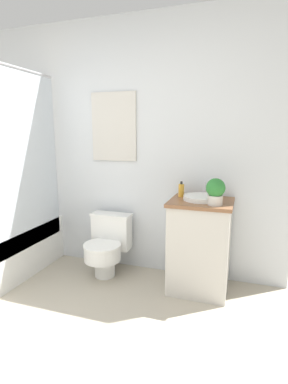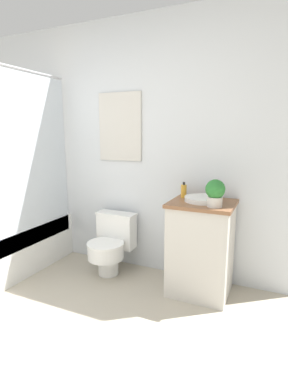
# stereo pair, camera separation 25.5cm
# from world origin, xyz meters

# --- Properties ---
(wall_back) EXTENTS (3.52, 0.07, 2.50)m
(wall_back) POSITION_xyz_m (0.00, 2.07, 1.25)
(wall_back) COLOR silver
(wall_back) RESTS_ON ground_plane
(shower_area) EXTENTS (0.65, 1.33, 1.98)m
(shower_area) POSITION_xyz_m (-0.92, 1.38, 0.29)
(shower_area) COLOR white
(shower_area) RESTS_ON ground_plane
(toilet) EXTENTS (0.41, 0.49, 0.60)m
(toilet) POSITION_xyz_m (0.06, 1.80, 0.31)
(toilet) COLOR white
(toilet) RESTS_ON ground_plane
(vanity) EXTENTS (0.54, 0.49, 0.83)m
(vanity) POSITION_xyz_m (0.99, 1.79, 0.42)
(vanity) COLOR beige
(vanity) RESTS_ON ground_plane
(sink) EXTENTS (0.32, 0.35, 0.13)m
(sink) POSITION_xyz_m (0.99, 1.81, 0.85)
(sink) COLOR white
(sink) RESTS_ON vanity
(soap_bottle) EXTENTS (0.05, 0.05, 0.14)m
(soap_bottle) POSITION_xyz_m (0.79, 1.89, 0.89)
(soap_bottle) COLOR gold
(soap_bottle) RESTS_ON vanity
(potted_plant) EXTENTS (0.16, 0.16, 0.22)m
(potted_plant) POSITION_xyz_m (1.11, 1.65, 0.95)
(potted_plant) COLOR beige
(potted_plant) RESTS_ON vanity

